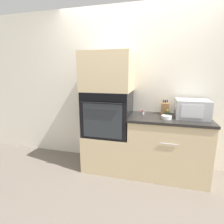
# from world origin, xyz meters

# --- Properties ---
(ground_plane) EXTENTS (12.00, 12.00, 0.00)m
(ground_plane) POSITION_xyz_m (0.00, 0.00, 0.00)
(ground_plane) COLOR #6B6056
(wall_back) EXTENTS (8.00, 0.05, 2.50)m
(wall_back) POSITION_xyz_m (0.00, 0.63, 1.25)
(wall_back) COLOR silver
(wall_back) RESTS_ON ground_plane
(oven_cabinet_base) EXTENTS (0.70, 0.60, 0.56)m
(oven_cabinet_base) POSITION_xyz_m (-0.35, 0.30, 0.28)
(oven_cabinet_base) COLOR beige
(oven_cabinet_base) RESTS_ON ground_plane
(wall_oven) EXTENTS (0.68, 0.64, 0.66)m
(wall_oven) POSITION_xyz_m (-0.35, 0.30, 0.89)
(wall_oven) COLOR black
(wall_oven) RESTS_ON oven_cabinet_base
(oven_cabinet_upper) EXTENTS (0.70, 0.60, 0.55)m
(oven_cabinet_upper) POSITION_xyz_m (-0.35, 0.30, 1.50)
(oven_cabinet_upper) COLOR beige
(oven_cabinet_upper) RESTS_ON wall_oven
(counter_unit) EXTENTS (1.10, 0.63, 0.88)m
(counter_unit) POSITION_xyz_m (0.54, 0.30, 0.44)
(counter_unit) COLOR beige
(counter_unit) RESTS_ON ground_plane
(microwave) EXTENTS (0.43, 0.38, 0.25)m
(microwave) POSITION_xyz_m (0.83, 0.37, 1.00)
(microwave) COLOR #B2B5BA
(microwave) RESTS_ON counter_unit
(knife_block) EXTENTS (0.11, 0.14, 0.22)m
(knife_block) POSITION_xyz_m (0.48, 0.49, 0.97)
(knife_block) COLOR olive
(knife_block) RESTS_ON counter_unit
(bowl) EXTENTS (0.14, 0.14, 0.05)m
(bowl) POSITION_xyz_m (0.50, 0.20, 0.90)
(bowl) COLOR white
(bowl) RESTS_ON counter_unit
(condiment_jar_near) EXTENTS (0.04, 0.04, 0.06)m
(condiment_jar_near) POSITION_xyz_m (0.16, 0.38, 0.91)
(condiment_jar_near) COLOR silver
(condiment_jar_near) RESTS_ON counter_unit
(condiment_jar_mid) EXTENTS (0.04, 0.04, 0.10)m
(condiment_jar_mid) POSITION_xyz_m (0.52, 0.36, 0.93)
(condiment_jar_mid) COLOR #427047
(condiment_jar_mid) RESTS_ON counter_unit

